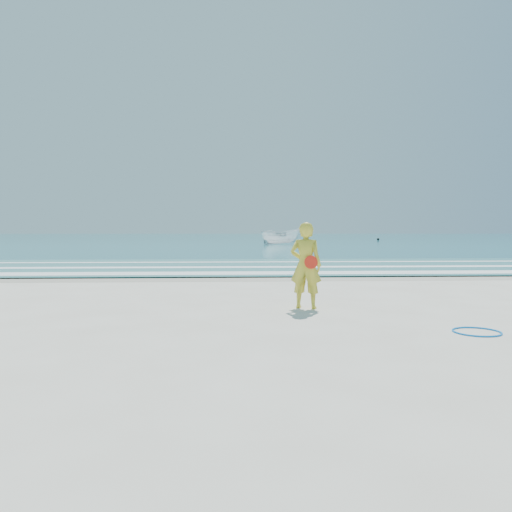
{
  "coord_description": "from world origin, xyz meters",
  "views": [
    {
      "loc": [
        -0.68,
        -7.69,
        1.61
      ],
      "look_at": [
        -0.09,
        4.0,
        1.0
      ],
      "focal_mm": 35.0,
      "sensor_mm": 36.0,
      "label": 1
    }
  ],
  "objects": [
    {
      "name": "ground",
      "position": [
        0.0,
        0.0,
        0.0
      ],
      "size": [
        400.0,
        400.0,
        0.0
      ],
      "primitive_type": "plane",
      "color": "silver",
      "rests_on": "ground"
    },
    {
      "name": "wet_sand",
      "position": [
        0.0,
        9.0,
        0.0
      ],
      "size": [
        400.0,
        2.4,
        0.0
      ],
      "primitive_type": "cube",
      "color": "#B2A893",
      "rests_on": "ground"
    },
    {
      "name": "ocean",
      "position": [
        0.0,
        105.0,
        0.02
      ],
      "size": [
        400.0,
        190.0,
        0.04
      ],
      "primitive_type": "cube",
      "color": "#19727F",
      "rests_on": "ground"
    },
    {
      "name": "shallow",
      "position": [
        0.0,
        14.0,
        0.04
      ],
      "size": [
        400.0,
        10.0,
        0.01
      ],
      "primitive_type": "cube",
      "color": "#59B7AD",
      "rests_on": "ocean"
    },
    {
      "name": "foam_near",
      "position": [
        0.0,
        10.3,
        0.05
      ],
      "size": [
        400.0,
        1.4,
        0.01
      ],
      "primitive_type": "cube",
      "color": "white",
      "rests_on": "shallow"
    },
    {
      "name": "foam_mid",
      "position": [
        0.0,
        13.2,
        0.05
      ],
      "size": [
        400.0,
        0.9,
        0.01
      ],
      "primitive_type": "cube",
      "color": "white",
      "rests_on": "shallow"
    },
    {
      "name": "foam_far",
      "position": [
        0.0,
        16.5,
        0.05
      ],
      "size": [
        400.0,
        0.6,
        0.01
      ],
      "primitive_type": "cube",
      "color": "white",
      "rests_on": "shallow"
    },
    {
      "name": "hoop",
      "position": [
        3.18,
        -0.11,
        0.01
      ],
      "size": [
        0.88,
        0.88,
        0.03
      ],
      "primitive_type": "torus",
      "rotation": [
        0.0,
        0.0,
        -0.22
      ],
      "color": "#0C7EE4",
      "rests_on": "ground"
    },
    {
      "name": "boat",
      "position": [
        4.71,
        46.01,
        0.89
      ],
      "size": [
        4.67,
        2.55,
        1.71
      ],
      "primitive_type": "imported",
      "rotation": [
        0.0,
        0.0,
        1.78
      ],
      "color": "white",
      "rests_on": "ocean"
    },
    {
      "name": "buoy",
      "position": [
        21.18,
        65.37,
        0.23
      ],
      "size": [
        0.38,
        0.38,
        0.38
      ],
      "primitive_type": "sphere",
      "color": "black",
      "rests_on": "ocean"
    },
    {
      "name": "woman",
      "position": [
        0.85,
        2.44,
        0.89
      ],
      "size": [
        0.75,
        0.62,
        1.77
      ],
      "color": "gold",
      "rests_on": "ground"
    }
  ]
}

